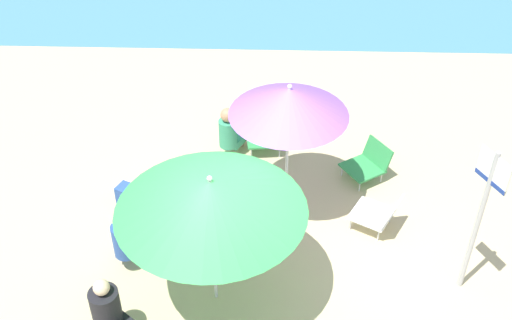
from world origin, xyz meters
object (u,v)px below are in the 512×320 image
beach_chair_d (368,162)px  warning_sign (483,205)px  umbrella_green (210,196)px  beach_bag (127,195)px  beach_chair_c (264,132)px  person_a (109,311)px  umbrella_purple (289,102)px  beach_chair_e (379,213)px  person_c (124,238)px  beach_chair_b (195,207)px  person_b (230,132)px

beach_chair_d → warning_sign: warning_sign is taller
umbrella_green → warning_sign: 3.06m
umbrella_green → beach_chair_d: 3.47m
beach_bag → beach_chair_c: bearing=36.8°
person_a → umbrella_green: bearing=66.9°
umbrella_purple → beach_chair_d: (1.24, 0.64, -1.47)m
beach_chair_d → person_a: bearing=10.0°
beach_bag → beach_chair_e: bearing=-6.3°
beach_chair_c → beach_bag: (-1.93, -1.44, -0.13)m
beach_chair_e → person_a: (-3.24, -1.89, 0.17)m
beach_chair_c → beach_chair_d: bearing=60.0°
beach_chair_c → person_a: size_ratio=0.68×
person_c → umbrella_purple: bearing=-72.1°
person_a → beach_chair_e: bearing=68.1°
beach_chair_c → umbrella_purple: bearing=8.1°
umbrella_purple → warning_sign: warning_sign is taller
person_a → beach_bag: person_a is taller
umbrella_purple → beach_chair_c: umbrella_purple is taller
beach_chair_e → person_c: (-3.30, -0.75, 0.18)m
person_c → beach_bag: size_ratio=2.86×
warning_sign → beach_bag: bearing=135.8°
beach_chair_e → person_c: person_c is taller
beach_chair_b → person_b: 1.67m
beach_bag → beach_chair_d: bearing=12.0°
umbrella_purple → person_a: (-1.99, -2.38, -1.28)m
beach_chair_c → person_c: (-1.70, -2.58, 0.18)m
umbrella_purple → warning_sign: bearing=-34.0°
person_c → beach_chair_b: bearing=-60.5°
umbrella_green → beach_chair_b: 1.87m
beach_chair_b → person_a: bearing=-151.9°
beach_chair_b → person_b: bearing=37.0°
person_b → beach_chair_c: bearing=-39.4°
umbrella_purple → beach_bag: size_ratio=6.15×
beach_bag → beach_chair_b: bearing=-20.6°
person_b → person_c: bearing=-177.7°
umbrella_purple → person_b: (-0.87, 1.13, -1.30)m
beach_chair_c → person_c: bearing=-39.5°
beach_chair_e → person_c: size_ratio=0.83×
person_c → beach_bag: person_c is taller
umbrella_green → person_b: umbrella_green is taller
beach_chair_c → beach_chair_d: (1.58, -0.70, -0.02)m
beach_chair_e → person_b: (-2.13, 1.62, 0.15)m
person_b → warning_sign: size_ratio=0.42×
beach_chair_d → beach_chair_e: (0.02, -1.13, 0.01)m
warning_sign → person_b: bearing=112.5°
umbrella_green → person_b: 3.13m
umbrella_green → beach_chair_b: (-0.38, 1.27, -1.32)m
beach_chair_c → beach_bag: bearing=-59.4°
beach_chair_b → person_b: (0.37, 1.62, 0.10)m
beach_chair_d → person_c: person_c is taller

